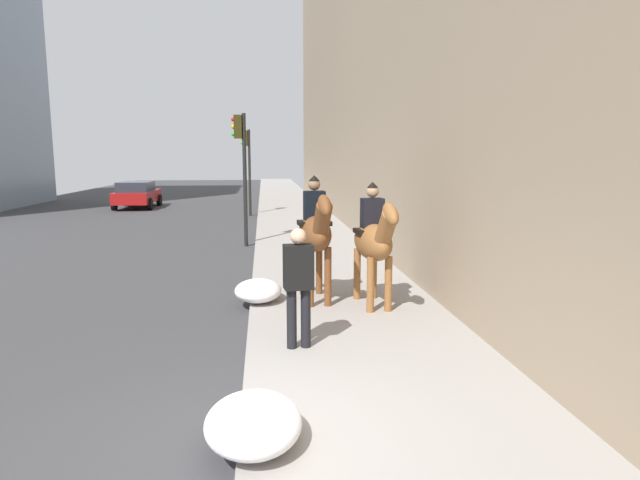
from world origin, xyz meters
TOP-DOWN VIEW (x-y plane):
  - sidewalk_slab at (0.00, -1.73)m, footprint 120.00×3.46m
  - mounted_horse_near at (4.85, -1.22)m, footprint 2.15×0.67m
  - mounted_horse_far at (4.40, -2.21)m, footprint 2.15×0.69m
  - pedestrian_greeting at (2.38, -0.74)m, footprint 0.30×0.43m
  - car_near_lane at (25.29, 6.53)m, footprint 4.18×2.04m
  - traffic_light_near_curb at (11.96, 0.37)m, footprint 0.20×0.44m
  - traffic_light_far_curb at (20.75, 0.43)m, footprint 0.20×0.44m
  - snow_pile_near at (-0.16, -0.15)m, footprint 1.19×0.91m
  - snow_pile_far at (4.96, -0.15)m, footprint 1.13×0.87m

SIDE VIEW (x-z plane):
  - sidewalk_slab at x=0.00m, z-range 0.00..0.12m
  - snow_pile_far at x=4.96m, z-range 0.12..0.51m
  - snow_pile_near at x=-0.16m, z-range 0.12..0.53m
  - car_near_lane at x=25.29m, z-range 0.05..1.49m
  - pedestrian_greeting at x=2.38m, z-range 0.25..1.95m
  - mounted_horse_far at x=4.40m, z-range 0.22..2.45m
  - mounted_horse_near at x=4.85m, z-range 0.26..2.59m
  - traffic_light_far_curb at x=20.75m, z-range 0.67..4.68m
  - traffic_light_near_curb at x=11.96m, z-range 0.68..4.76m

